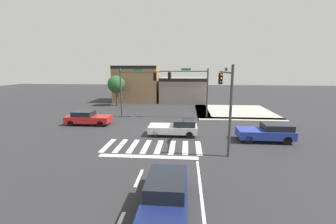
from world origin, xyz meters
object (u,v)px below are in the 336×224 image
(car_blue, at_px, (267,132))
(roadside_tree, at_px, (116,84))
(traffic_signal_northeast, at_px, (190,83))
(car_navy, at_px, (166,193))
(car_silver, at_px, (176,128))
(traffic_signal_northwest, at_px, (135,84))
(traffic_signal_southeast, at_px, (226,91))
(car_red, at_px, (88,118))

(car_blue, distance_m, roadside_tree, 24.26)
(roadside_tree, bearing_deg, car_blue, -42.88)
(traffic_signal_northeast, relative_size, roadside_tree, 1.24)
(car_navy, distance_m, car_silver, 10.76)
(traffic_signal_northwest, relative_size, car_silver, 1.38)
(traffic_signal_northeast, xyz_separation_m, roadside_tree, (-11.47, 8.12, -0.79))
(traffic_signal_southeast, xyz_separation_m, traffic_signal_northwest, (-8.95, 9.55, -0.14))
(traffic_signal_northwest, height_order, car_blue, traffic_signal_northwest)
(car_blue, distance_m, car_red, 17.53)
(car_navy, height_order, roadside_tree, roadside_tree)
(car_silver, relative_size, car_red, 0.93)
(traffic_signal_southeast, height_order, car_silver, traffic_signal_southeast)
(roadside_tree, bearing_deg, car_silver, -56.68)
(car_navy, xyz_separation_m, car_blue, (7.44, 9.73, 0.00))
(traffic_signal_northwest, xyz_separation_m, car_blue, (12.70, -8.08, -3.31))
(traffic_signal_northwest, relative_size, car_navy, 1.24)
(traffic_signal_northwest, bearing_deg, roadside_tree, 120.84)
(car_navy, bearing_deg, car_silver, 0.64)
(traffic_signal_southeast, relative_size, roadside_tree, 1.29)
(roadside_tree, bearing_deg, traffic_signal_northeast, -35.30)
(traffic_signal_northeast, height_order, car_navy, traffic_signal_northeast)
(car_blue, height_order, roadside_tree, roadside_tree)
(traffic_signal_northeast, bearing_deg, car_silver, 79.42)
(traffic_signal_northwest, relative_size, car_red, 1.28)
(car_blue, bearing_deg, traffic_signal_northwest, -32.46)
(car_blue, height_order, car_red, car_blue)
(car_navy, bearing_deg, traffic_signal_northeast, -3.93)
(car_navy, distance_m, car_red, 16.85)
(traffic_signal_northeast, distance_m, car_blue, 10.90)
(traffic_signal_southeast, bearing_deg, car_red, 67.19)
(traffic_signal_southeast, distance_m, car_navy, 9.68)
(car_navy, relative_size, car_silver, 1.12)
(traffic_signal_southeast, bearing_deg, traffic_signal_northwest, 43.15)
(car_red, bearing_deg, traffic_signal_southeast, -22.81)
(traffic_signal_northeast, xyz_separation_m, car_navy, (-1.24, -18.02, -3.39))
(car_red, bearing_deg, traffic_signal_northwest, 42.36)
(car_navy, xyz_separation_m, roadside_tree, (-10.23, 26.14, 2.60))
(car_blue, xyz_separation_m, car_red, (-17.04, 4.12, -0.04))
(car_navy, distance_m, car_blue, 12.25)
(car_navy, relative_size, car_blue, 1.10)
(car_navy, height_order, car_blue, car_navy)
(traffic_signal_northwest, bearing_deg, car_blue, -32.46)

